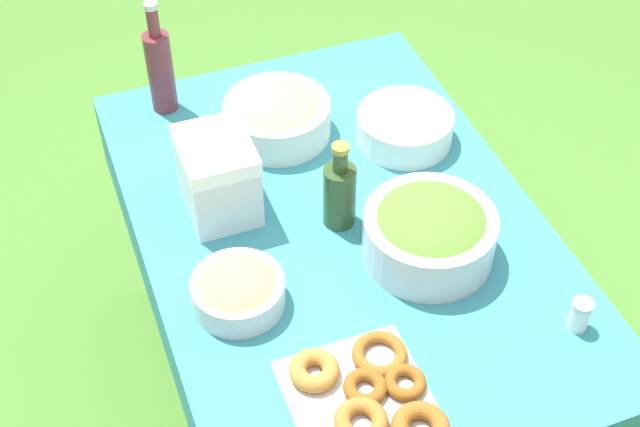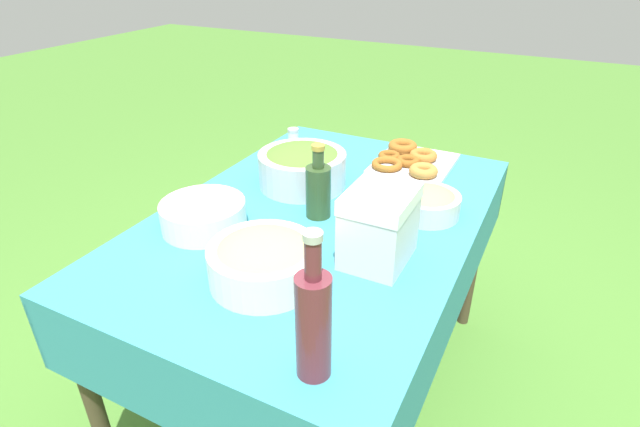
{
  "view_description": "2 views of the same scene",
  "coord_description": "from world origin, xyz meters",
  "views": [
    {
      "loc": [
        1.38,
        -0.57,
        2.3
      ],
      "look_at": [
        0.03,
        -0.07,
        0.87
      ],
      "focal_mm": 50.0,
      "sensor_mm": 36.0,
      "label": 1
    },
    {
      "loc": [
        -1.23,
        -0.63,
        1.54
      ],
      "look_at": [
        -0.05,
        -0.02,
        0.81
      ],
      "focal_mm": 28.0,
      "sensor_mm": 36.0,
      "label": 2
    }
  ],
  "objects": [
    {
      "name": "cooler_box",
      "position": [
        -0.15,
        -0.25,
        0.88
      ],
      "size": [
        0.2,
        0.16,
        0.21
      ],
      "color": "silver",
      "rests_on": "picnic_table"
    },
    {
      "name": "picnic_table",
      "position": [
        0.0,
        0.0,
        0.68
      ],
      "size": [
        1.4,
        0.94,
        0.78
      ],
      "color": "teal",
      "rests_on": "ground_plane"
    },
    {
      "name": "ground_plane",
      "position": [
        0.0,
        0.0,
        0.0
      ],
      "size": [
        14.0,
        14.0,
        0.0
      ],
      "primitive_type": "plane",
      "color": "#477A2D"
    },
    {
      "name": "olive_oil_bottle",
      "position": [
        -0.01,
        0.0,
        0.87
      ],
      "size": [
        0.08,
        0.08,
        0.24
      ],
      "color": "#2D4723",
      "rests_on": "picnic_table"
    },
    {
      "name": "plate_stack",
      "position": [
        -0.23,
        0.27,
        0.82
      ],
      "size": [
        0.25,
        0.25,
        0.08
      ],
      "color": "white",
      "rests_on": "picnic_table"
    },
    {
      "name": "salt_shaker",
      "position": [
        0.47,
        0.36,
        0.82
      ],
      "size": [
        0.05,
        0.05,
        0.08
      ],
      "color": "white",
      "rests_on": "picnic_table"
    },
    {
      "name": "salad_bowl",
      "position": [
        0.16,
        0.15,
        0.85
      ],
      "size": [
        0.3,
        0.3,
        0.14
      ],
      "color": "silver",
      "rests_on": "picnic_table"
    },
    {
      "name": "bread_bowl",
      "position": [
        0.15,
        -0.3,
        0.82
      ],
      "size": [
        0.21,
        0.21,
        0.09
      ],
      "color": "silver",
      "rests_on": "picnic_table"
    },
    {
      "name": "wine_bottle",
      "position": [
        -0.59,
        -0.29,
        0.91
      ],
      "size": [
        0.07,
        0.07,
        0.33
      ],
      "color": "maroon",
      "rests_on": "picnic_table"
    },
    {
      "name": "pasta_bowl",
      "position": [
        -0.37,
        -0.03,
        0.84
      ],
      "size": [
        0.28,
        0.28,
        0.12
      ],
      "color": "white",
      "rests_on": "picnic_table"
    },
    {
      "name": "donut_platter",
      "position": [
        0.49,
        -0.13,
        0.8
      ],
      "size": [
        0.34,
        0.3,
        0.05
      ],
      "color": "silver",
      "rests_on": "picnic_table"
    }
  ]
}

